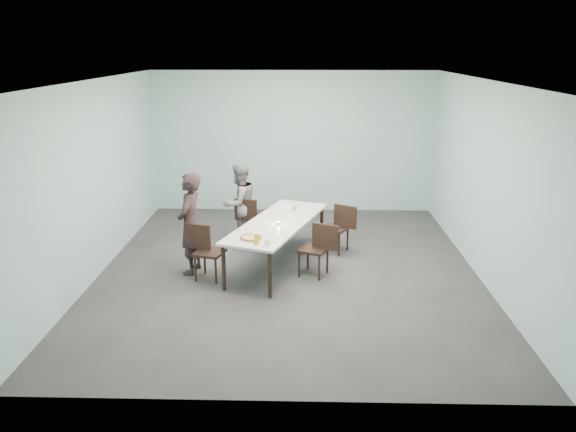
{
  "coord_description": "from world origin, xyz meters",
  "views": [
    {
      "loc": [
        0.22,
        -8.44,
        3.49
      ],
      "look_at": [
        0.0,
        -0.27,
        1.0
      ],
      "focal_mm": 35.0,
      "sensor_mm": 36.0,
      "label": 1
    }
  ],
  "objects_px": {
    "beer_glass": "(257,239)",
    "diner_near": "(190,224)",
    "pizza": "(251,238)",
    "chair_far_left": "(252,220)",
    "chair_far_right": "(339,225)",
    "chair_near_left": "(205,248)",
    "side_plate": "(271,233)",
    "water_tumbler": "(267,242)",
    "tealight": "(278,223)",
    "table": "(278,225)",
    "chair_near_right": "(318,246)",
    "amber_tumbler": "(294,208)",
    "diner_far": "(240,204)"
  },
  "relations": [
    {
      "from": "pizza",
      "to": "beer_glass",
      "type": "bearing_deg",
      "value": -63.98
    },
    {
      "from": "chair_far_left",
      "to": "chair_far_right",
      "type": "relative_size",
      "value": 1.0
    },
    {
      "from": "diner_near",
      "to": "tealight",
      "type": "distance_m",
      "value": 1.39
    },
    {
      "from": "beer_glass",
      "to": "table",
      "type": "bearing_deg",
      "value": 76.84
    },
    {
      "from": "table",
      "to": "water_tumbler",
      "type": "bearing_deg",
      "value": -95.06
    },
    {
      "from": "chair_near_right",
      "to": "chair_far_right",
      "type": "bearing_deg",
      "value": -85.81
    },
    {
      "from": "amber_tumbler",
      "to": "side_plate",
      "type": "bearing_deg",
      "value": -105.21
    },
    {
      "from": "table",
      "to": "chair_far_left",
      "type": "bearing_deg",
      "value": 119.58
    },
    {
      "from": "water_tumbler",
      "to": "tealight",
      "type": "distance_m",
      "value": 0.98
    },
    {
      "from": "tealight",
      "to": "amber_tumbler",
      "type": "distance_m",
      "value": 0.85
    },
    {
      "from": "table",
      "to": "beer_glass",
      "type": "height_order",
      "value": "beer_glass"
    },
    {
      "from": "beer_glass",
      "to": "diner_far",
      "type": "bearing_deg",
      "value": 102.73
    },
    {
      "from": "pizza",
      "to": "tealight",
      "type": "xyz_separation_m",
      "value": [
        0.37,
        0.7,
        0.0
      ]
    },
    {
      "from": "chair_near_left",
      "to": "diner_near",
      "type": "distance_m",
      "value": 0.46
    },
    {
      "from": "chair_far_left",
      "to": "chair_near_right",
      "type": "height_order",
      "value": "same"
    },
    {
      "from": "table",
      "to": "diner_near",
      "type": "height_order",
      "value": "diner_near"
    },
    {
      "from": "diner_far",
      "to": "pizza",
      "type": "distance_m",
      "value": 1.98
    },
    {
      "from": "chair_far_right",
      "to": "diner_far",
      "type": "bearing_deg",
      "value": 14.63
    },
    {
      "from": "chair_far_left",
      "to": "beer_glass",
      "type": "xyz_separation_m",
      "value": [
        0.26,
        -1.96,
        0.32
      ]
    },
    {
      "from": "chair_far_left",
      "to": "diner_near",
      "type": "bearing_deg",
      "value": -108.98
    },
    {
      "from": "table",
      "to": "tealight",
      "type": "relative_size",
      "value": 49.13
    },
    {
      "from": "chair_far_left",
      "to": "beer_glass",
      "type": "height_order",
      "value": "beer_glass"
    },
    {
      "from": "chair_far_right",
      "to": "amber_tumbler",
      "type": "xyz_separation_m",
      "value": [
        -0.78,
        0.04,
        0.29
      ]
    },
    {
      "from": "chair_near_right",
      "to": "chair_far_right",
      "type": "height_order",
      "value": "same"
    },
    {
      "from": "side_plate",
      "to": "beer_glass",
      "type": "bearing_deg",
      "value": -109.54
    },
    {
      "from": "diner_far",
      "to": "pizza",
      "type": "relative_size",
      "value": 4.38
    },
    {
      "from": "diner_near",
      "to": "pizza",
      "type": "distance_m",
      "value": 1.13
    },
    {
      "from": "chair_near_left",
      "to": "pizza",
      "type": "height_order",
      "value": "chair_near_left"
    },
    {
      "from": "chair_near_right",
      "to": "chair_near_left",
      "type": "bearing_deg",
      "value": 28.59
    },
    {
      "from": "chair_far_right",
      "to": "diner_near",
      "type": "relative_size",
      "value": 0.54
    },
    {
      "from": "table",
      "to": "chair_near_right",
      "type": "relative_size",
      "value": 3.16
    },
    {
      "from": "table",
      "to": "side_plate",
      "type": "relative_size",
      "value": 15.29
    },
    {
      "from": "table",
      "to": "tealight",
      "type": "bearing_deg",
      "value": -82.45
    },
    {
      "from": "tealight",
      "to": "pizza",
      "type": "bearing_deg",
      "value": -117.95
    },
    {
      "from": "table",
      "to": "chair_near_left",
      "type": "xyz_separation_m",
      "value": [
        -1.1,
        -0.57,
        -0.19
      ]
    },
    {
      "from": "chair_far_right",
      "to": "beer_glass",
      "type": "xyz_separation_m",
      "value": [
        -1.29,
        -1.69,
        0.32
      ]
    },
    {
      "from": "diner_near",
      "to": "diner_far",
      "type": "height_order",
      "value": "diner_near"
    },
    {
      "from": "chair_far_left",
      "to": "chair_near_right",
      "type": "distance_m",
      "value": 1.77
    },
    {
      "from": "pizza",
      "to": "beer_glass",
      "type": "distance_m",
      "value": 0.24
    },
    {
      "from": "chair_far_left",
      "to": "tealight",
      "type": "distance_m",
      "value": 1.2
    },
    {
      "from": "table",
      "to": "chair_far_right",
      "type": "bearing_deg",
      "value": 30.82
    },
    {
      "from": "chair_near_right",
      "to": "table",
      "type": "bearing_deg",
      "value": -9.7
    },
    {
      "from": "table",
      "to": "chair_far_right",
      "type": "distance_m",
      "value": 1.23
    },
    {
      "from": "beer_glass",
      "to": "diner_near",
      "type": "bearing_deg",
      "value": 146.56
    },
    {
      "from": "chair_far_left",
      "to": "tealight",
      "type": "relative_size",
      "value": 15.54
    },
    {
      "from": "chair_far_left",
      "to": "diner_near",
      "type": "distance_m",
      "value": 1.53
    },
    {
      "from": "chair_far_right",
      "to": "amber_tumbler",
      "type": "distance_m",
      "value": 0.83
    },
    {
      "from": "diner_near",
      "to": "pizza",
      "type": "relative_size",
      "value": 4.77
    },
    {
      "from": "beer_glass",
      "to": "tealight",
      "type": "height_order",
      "value": "beer_glass"
    },
    {
      "from": "amber_tumbler",
      "to": "tealight",
      "type": "bearing_deg",
      "value": -106.41
    }
  ]
}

